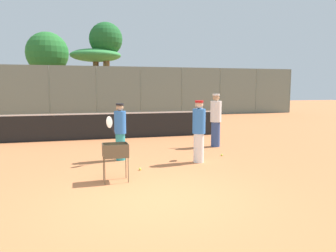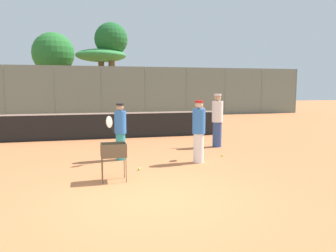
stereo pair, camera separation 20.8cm
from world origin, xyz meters
name	(u,v)px [view 1 (the left image)]	position (x,y,z in m)	size (l,w,h in m)	color
ground_plane	(153,199)	(0.00, 0.00, 0.00)	(80.00, 80.00, 0.00)	#C67242
tennis_net	(112,125)	(0.00, 7.61, 0.56)	(9.16, 0.10, 1.07)	#26592D
back_fence	(97,92)	(0.00, 17.87, 1.79)	(31.66, 0.08, 3.59)	slate
tree_0	(106,42)	(1.11, 22.27, 5.83)	(2.74, 2.74, 7.44)	brown
tree_1	(96,57)	(0.26, 22.58, 4.62)	(4.20, 4.20, 5.27)	brown
tree_2	(47,54)	(-3.64, 23.80, 4.90)	(3.49, 3.49, 6.70)	brown
player_white_outfit	(216,119)	(3.36, 4.81, 0.97)	(0.91, 0.46, 1.87)	#334C8C
player_red_cap	(120,131)	(-0.17, 3.52, 0.85)	(0.65, 0.73, 1.64)	teal
player_yellow_shirt	(199,130)	(1.91, 2.65, 0.90)	(0.58, 0.81, 1.73)	white
ball_cart	(115,154)	(-0.55, 1.39, 0.63)	(0.56, 0.41, 0.86)	brown
tennis_ball_0	(222,155)	(2.90, 3.25, 0.03)	(0.07, 0.07, 0.07)	#D1E54C
tennis_ball_2	(140,169)	(0.15, 2.19, 0.03)	(0.07, 0.07, 0.07)	#D1E54C
tennis_ball_3	(219,135)	(4.51, 7.07, 0.03)	(0.07, 0.07, 0.07)	#D1E54C
parked_car	(86,106)	(-0.68, 20.93, 0.66)	(4.20, 1.70, 1.60)	#232328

